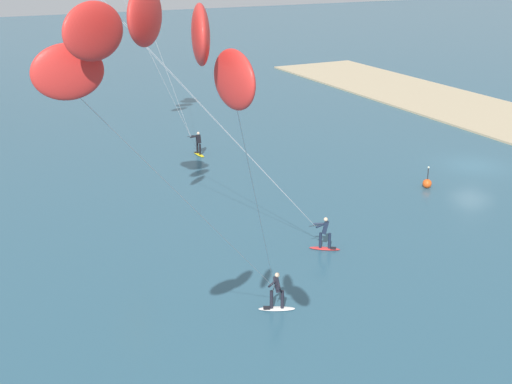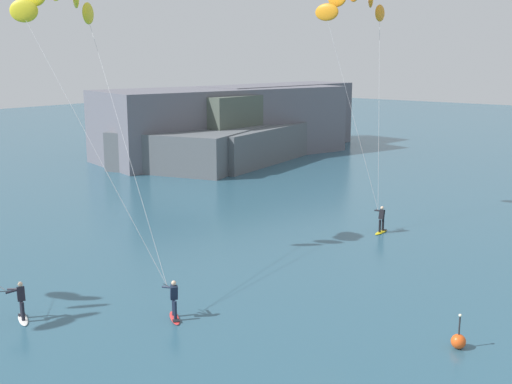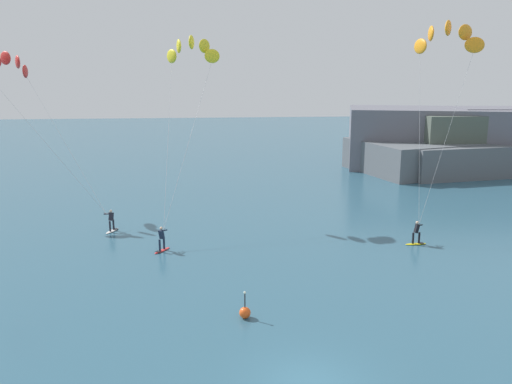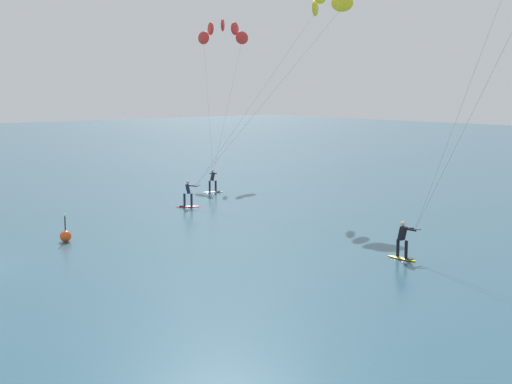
% 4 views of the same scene
% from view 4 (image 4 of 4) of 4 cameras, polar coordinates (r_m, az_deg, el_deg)
% --- Properties ---
extents(kitesurfer_nearshore, '(5.04, 11.79, 14.51)m').
position_cam_4_polar(kitesurfer_nearshore, '(48.96, 5.32, 14.60)').
color(kitesurfer_nearshore, red).
rests_on(kitesurfer_nearshore, ground).
extents(kitesurfer_mid_water, '(11.32, 10.45, 13.30)m').
position_cam_4_polar(kitesurfer_mid_water, '(61.69, -2.73, 12.27)').
color(kitesurfer_mid_water, white).
rests_on(kitesurfer_mid_water, ground).
extents(marker_buoy, '(0.56, 0.56, 1.38)m').
position_cam_4_polar(marker_buoy, '(35.81, -15.07, -3.42)').
color(marker_buoy, '#EA5119').
rests_on(marker_buoy, ground).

